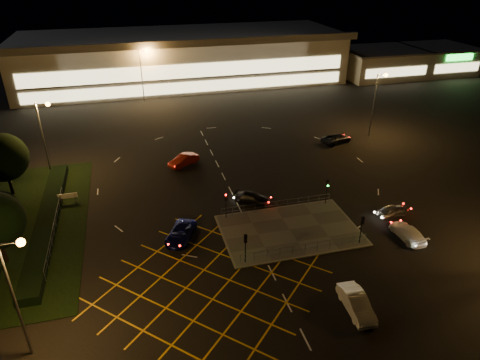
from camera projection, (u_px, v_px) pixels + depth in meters
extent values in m
plane|color=black|center=(266.00, 223.00, 46.74)|extent=(180.00, 180.00, 0.00)
cube|color=#4C4944|center=(290.00, 230.00, 45.45)|extent=(14.00, 9.00, 0.12)
cube|color=black|center=(48.00, 220.00, 46.42)|extent=(2.00, 26.00, 1.00)
cube|color=beige|center=(183.00, 59.00, 97.38)|extent=(70.00, 25.00, 10.00)
cube|color=slate|center=(181.00, 35.00, 94.95)|extent=(72.00, 26.50, 0.60)
cube|color=#FFEAA5|center=(192.00, 71.00, 86.66)|extent=(66.00, 0.20, 3.00)
cube|color=#FFEAA5|center=(192.00, 87.00, 88.15)|extent=(66.00, 0.20, 2.20)
cube|color=beige|center=(380.00, 63.00, 101.91)|extent=(18.00, 14.00, 6.00)
cube|color=slate|center=(382.00, 50.00, 100.43)|extent=(18.80, 14.80, 0.40)
cube|color=#FFEAA5|center=(397.00, 72.00, 96.07)|extent=(15.30, 0.20, 2.00)
cube|color=beige|center=(438.00, 60.00, 105.53)|extent=(14.00, 14.00, 6.00)
cube|color=slate|center=(441.00, 47.00, 104.06)|extent=(14.80, 14.80, 0.40)
cube|color=#FFEAA5|center=(457.00, 68.00, 99.70)|extent=(11.90, 0.20, 2.00)
cube|color=#19E533|center=(460.00, 57.00, 98.49)|extent=(7.00, 0.30, 1.40)
cylinder|color=slate|center=(15.00, 302.00, 29.16)|extent=(0.20, 0.20, 10.00)
cylinder|color=slate|center=(9.00, 243.00, 27.08)|extent=(1.40, 0.12, 0.12)
sphere|color=orange|center=(21.00, 242.00, 27.26)|extent=(0.56, 0.56, 0.56)
cylinder|color=slate|center=(44.00, 141.00, 54.34)|extent=(0.20, 0.20, 10.00)
cylinder|color=slate|center=(42.00, 104.00, 52.26)|extent=(1.40, 0.12, 0.12)
sphere|color=orange|center=(48.00, 104.00, 52.44)|extent=(0.56, 0.56, 0.56)
cylinder|color=slate|center=(373.00, 106.00, 66.93)|extent=(0.20, 0.20, 10.00)
cylinder|color=slate|center=(382.00, 75.00, 64.85)|extent=(1.40, 0.12, 0.12)
sphere|color=orange|center=(386.00, 75.00, 65.03)|extent=(0.56, 0.56, 0.56)
cylinder|color=slate|center=(142.00, 76.00, 83.15)|extent=(0.20, 0.20, 10.00)
cylinder|color=slate|center=(143.00, 51.00, 81.06)|extent=(1.40, 0.12, 0.12)
sphere|color=orange|center=(147.00, 51.00, 81.25)|extent=(0.56, 0.56, 0.56)
cylinder|color=slate|center=(326.00, 62.00, 93.93)|extent=(0.20, 0.20, 10.00)
cylinder|color=slate|center=(331.00, 40.00, 91.84)|extent=(1.40, 0.12, 0.12)
sphere|color=orange|center=(334.00, 40.00, 92.02)|extent=(0.56, 0.56, 0.56)
cylinder|color=black|center=(245.00, 249.00, 39.95)|extent=(0.10, 0.10, 3.00)
cube|color=black|center=(245.00, 239.00, 39.39)|extent=(0.28, 0.18, 0.90)
sphere|color=#19FF33|center=(245.00, 238.00, 39.50)|extent=(0.16, 0.16, 0.16)
cylinder|color=black|center=(361.00, 230.00, 42.67)|extent=(0.10, 0.10, 3.00)
cube|color=black|center=(363.00, 220.00, 42.11)|extent=(0.28, 0.18, 0.90)
sphere|color=#19FF33|center=(362.00, 220.00, 42.22)|extent=(0.16, 0.16, 0.16)
cylinder|color=black|center=(226.00, 206.00, 46.78)|extent=(0.10, 0.10, 3.00)
cube|color=black|center=(226.00, 197.00, 46.22)|extent=(0.28, 0.18, 0.90)
sphere|color=#FF0C0C|center=(226.00, 197.00, 46.11)|extent=(0.16, 0.16, 0.16)
cylinder|color=black|center=(327.00, 192.00, 49.50)|extent=(0.10, 0.10, 3.00)
cube|color=black|center=(328.00, 183.00, 48.94)|extent=(0.28, 0.18, 0.90)
sphere|color=#19FF33|center=(328.00, 184.00, 48.83)|extent=(0.16, 0.16, 0.16)
cylinder|color=black|center=(10.00, 184.00, 51.68)|extent=(0.36, 0.36, 2.88)
sphere|color=black|center=(3.00, 157.00, 50.04)|extent=(5.76, 5.76, 5.76)
cylinder|color=black|center=(3.00, 250.00, 40.21)|extent=(0.36, 0.36, 2.70)
imported|color=white|center=(356.00, 303.00, 34.93)|extent=(1.87, 4.73, 1.53)
imported|color=#0D1153|center=(181.00, 233.00, 43.86)|extent=(4.16, 5.37, 1.36)
imported|color=black|center=(252.00, 198.00, 50.33)|extent=(4.55, 3.67, 1.24)
imported|color=#A5A7AC|center=(393.00, 211.00, 47.78)|extent=(3.99, 2.16, 1.29)
imported|color=maroon|center=(184.00, 160.00, 59.28)|extent=(4.67, 3.74, 1.49)
imported|color=black|center=(336.00, 139.00, 66.36)|extent=(5.36, 3.53, 1.37)
imported|color=silver|center=(408.00, 232.00, 43.99)|extent=(1.99, 4.70, 1.35)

